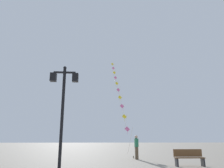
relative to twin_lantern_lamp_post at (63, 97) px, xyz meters
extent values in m
plane|color=gray|center=(2.07, 10.64, -3.34)|extent=(160.00, 160.00, 0.00)
cylinder|color=black|center=(0.00, 0.00, -1.01)|extent=(0.14, 0.14, 4.67)
sphere|color=black|center=(0.00, 0.00, 1.41)|extent=(0.16, 0.16, 0.16)
cube|color=black|center=(0.00, 0.00, 1.18)|extent=(1.03, 0.08, 0.08)
cube|color=black|center=(-0.52, 0.00, 0.93)|extent=(0.28, 0.28, 0.40)
cube|color=beige|center=(-0.52, 0.00, 0.93)|extent=(0.19, 0.19, 0.30)
cube|color=black|center=(0.52, 0.00, 0.93)|extent=(0.28, 0.28, 0.40)
cube|color=beige|center=(0.52, 0.00, 0.93)|extent=(0.19, 0.19, 0.30)
cylinder|color=brown|center=(4.44, 7.42, -3.25)|extent=(0.06, 0.06, 0.18)
cylinder|color=silver|center=(4.42, 8.83, -2.08)|extent=(0.07, 2.83, 2.19)
cylinder|color=silver|center=(4.37, 11.10, -0.32)|extent=(0.05, 1.74, 1.35)
cylinder|color=silver|center=(4.34, 12.83, 1.01)|extent=(0.05, 1.74, 1.35)
cylinder|color=silver|center=(4.31, 14.55, 2.34)|extent=(0.05, 1.74, 1.35)
cylinder|color=silver|center=(4.27, 16.28, 3.67)|extent=(0.05, 1.74, 1.35)
cylinder|color=silver|center=(4.24, 18.01, 5.00)|extent=(0.05, 1.74, 1.35)
cylinder|color=silver|center=(4.21, 19.73, 6.33)|extent=(0.05, 1.74, 1.35)
cylinder|color=silver|center=(4.17, 21.46, 7.66)|extent=(0.05, 1.74, 1.35)
cylinder|color=silver|center=(4.14, 23.19, 8.99)|extent=(0.05, 1.74, 1.35)
cylinder|color=silver|center=(4.11, 24.91, 10.32)|extent=(0.05, 1.74, 1.35)
cube|color=pink|center=(4.39, 10.24, -0.99)|extent=(0.49, 0.04, 0.50)
cylinder|color=pink|center=(4.39, 10.24, -1.33)|extent=(0.02, 0.06, 0.30)
cube|color=yellow|center=(4.36, 11.96, 0.34)|extent=(0.50, 0.03, 0.50)
cylinder|color=yellow|center=(4.36, 11.96, -0.01)|extent=(0.02, 0.04, 0.31)
cube|color=pink|center=(4.32, 13.69, 1.67)|extent=(0.50, 0.02, 0.50)
cylinder|color=pink|center=(4.32, 13.69, 1.32)|extent=(0.02, 0.03, 0.31)
cube|color=yellow|center=(4.29, 15.42, 3.00)|extent=(0.49, 0.07, 0.50)
cylinder|color=yellow|center=(4.29, 15.42, 2.64)|extent=(0.02, 0.05, 0.34)
cube|color=pink|center=(4.26, 17.14, 4.33)|extent=(0.49, 0.10, 0.50)
cylinder|color=pink|center=(4.26, 17.14, 3.97)|extent=(0.02, 0.02, 0.34)
cube|color=yellow|center=(4.22, 18.87, 5.66)|extent=(0.49, 0.09, 0.50)
cylinder|color=yellow|center=(4.22, 18.87, 5.29)|extent=(0.02, 0.03, 0.34)
cube|color=pink|center=(4.19, 20.60, 6.99)|extent=(0.50, 0.02, 0.50)
cylinder|color=pink|center=(4.19, 20.60, 6.66)|extent=(0.02, 0.02, 0.27)
cube|color=yellow|center=(4.16, 22.32, 8.32)|extent=(0.49, 0.06, 0.50)
cylinder|color=yellow|center=(4.16, 22.32, 8.00)|extent=(0.02, 0.03, 0.26)
cube|color=pink|center=(4.12, 24.05, 9.65)|extent=(0.49, 0.11, 0.50)
cylinder|color=pink|center=(4.12, 24.05, 9.28)|extent=(0.02, 0.05, 0.35)
cube|color=yellow|center=(4.09, 25.78, 10.98)|extent=(0.50, 0.01, 0.50)
cylinder|color=yellow|center=(4.09, 25.78, 10.59)|extent=(0.02, 0.07, 0.38)
cube|color=brown|center=(4.52, 6.42, -2.89)|extent=(0.21, 0.30, 0.90)
cube|color=#26724C|center=(4.52, 6.42, -2.16)|extent=(0.25, 0.39, 0.60)
sphere|color=tan|center=(4.52, 6.42, -1.74)|extent=(0.22, 0.22, 0.22)
cylinder|color=#26724C|center=(4.52, 6.64, -1.99)|extent=(0.10, 0.39, 0.50)
cube|color=brown|center=(6.63, 2.03, -2.89)|extent=(1.61, 0.46, 0.04)
cube|color=brown|center=(6.63, 2.24, -2.65)|extent=(1.60, 0.08, 0.40)
cube|color=#262628|center=(5.91, 2.05, -3.12)|extent=(0.09, 0.38, 0.45)
cube|color=#262628|center=(7.35, 2.01, -3.12)|extent=(0.09, 0.38, 0.45)
camera|label=1|loc=(1.60, -9.90, -1.92)|focal=34.35mm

